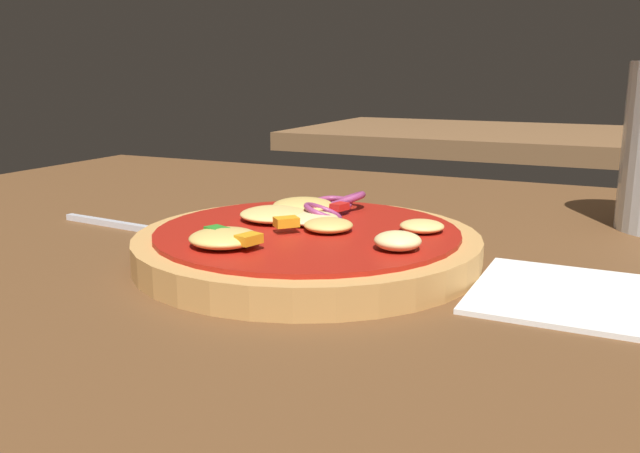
# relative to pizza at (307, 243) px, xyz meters

# --- Properties ---
(dining_table) EXTENTS (1.15, 0.87, 0.04)m
(dining_table) POSITION_rel_pizza_xyz_m (0.06, -0.03, -0.03)
(dining_table) COLOR brown
(dining_table) RESTS_ON ground
(pizza) EXTENTS (0.23, 0.23, 0.04)m
(pizza) POSITION_rel_pizza_xyz_m (0.00, 0.00, 0.00)
(pizza) COLOR tan
(pizza) RESTS_ON dining_table
(fork) EXTENTS (0.18, 0.03, 0.01)m
(fork) POSITION_rel_pizza_xyz_m (-0.15, 0.02, -0.01)
(fork) COLOR silver
(fork) RESTS_ON dining_table
(napkin) EXTENTS (0.15, 0.11, 0.00)m
(napkin) POSITION_rel_pizza_xyz_m (0.19, -0.00, -0.01)
(napkin) COLOR white
(napkin) RESTS_ON dining_table
(background_table) EXTENTS (0.86, 0.51, 0.04)m
(background_table) POSITION_rel_pizza_xyz_m (-0.07, 1.08, -0.03)
(background_table) COLOR brown
(background_table) RESTS_ON ground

